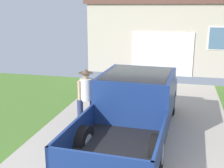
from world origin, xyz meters
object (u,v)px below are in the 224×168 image
at_px(pickup_truck, 136,106).
at_px(house_with_garage, 171,25).
at_px(handbag, 82,128).
at_px(person_with_hat, 86,97).

bearing_deg(pickup_truck, house_with_garage, 89.80).
xyz_separation_m(handbag, house_with_garage, (1.80, 10.09, 2.19)).
height_order(pickup_truck, handbag, pickup_truck).
distance_m(pickup_truck, handbag, 1.57).
bearing_deg(pickup_truck, person_with_hat, -167.40).
bearing_deg(house_with_garage, pickup_truck, -92.43).
bearing_deg(handbag, pickup_truck, 17.66).
distance_m(pickup_truck, house_with_garage, 9.78).
relative_size(pickup_truck, house_with_garage, 0.66).
xyz_separation_m(pickup_truck, house_with_garage, (0.41, 9.64, 1.60)).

